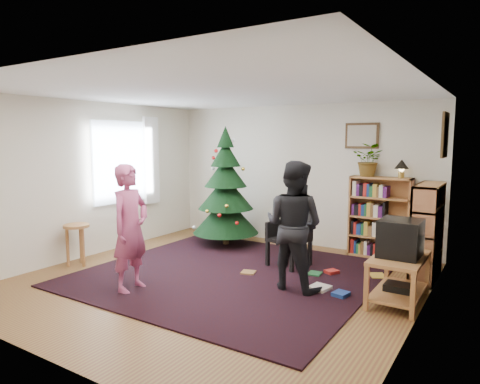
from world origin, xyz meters
The scene contains 23 objects.
floor centered at (0.00, 0.00, 0.00)m, with size 5.00×5.00×0.00m, color brown.
ceiling centered at (0.00, 0.00, 2.50)m, with size 5.00×5.00×0.00m, color white.
wall_back centered at (0.00, 2.50, 1.25)m, with size 5.00×0.02×2.50m, color silver.
wall_front centered at (0.00, -2.50, 1.25)m, with size 5.00×0.02×2.50m, color silver.
wall_left centered at (-2.50, 0.00, 1.25)m, with size 0.02×5.00×2.50m, color silver.
wall_right centered at (2.50, 0.00, 1.25)m, with size 0.02×5.00×2.50m, color silver.
rug centered at (0.00, 0.30, 0.01)m, with size 3.80×3.60×0.02m, color black.
window_pane centered at (-2.47, 0.60, 1.50)m, with size 0.04×1.20×1.40m, color silver.
curtain centered at (-2.43, 1.30, 1.50)m, with size 0.06×0.35×1.60m, color white.
picture_back centered at (1.15, 2.48, 1.95)m, with size 0.55×0.03×0.42m.
picture_right centered at (2.48, 1.75, 1.95)m, with size 0.03×0.50×0.60m.
christmas_tree centered at (-1.01, 1.68, 0.89)m, with size 1.17×1.17×2.13m.
bookshelf_back centered at (1.52, 2.34, 0.66)m, with size 0.95×0.30×1.30m.
bookshelf_right centered at (2.34, 1.62, 0.66)m, with size 0.30×0.95×1.30m.
tv_stand centered at (2.22, 0.51, 0.33)m, with size 0.55×0.98×0.55m.
crt_tv centered at (2.22, 0.51, 0.76)m, with size 0.46×0.49×0.43m.
armchair centered at (0.53, 1.18, 0.50)m, with size 0.60×0.61×0.93m.
stool centered at (-2.20, -0.56, 0.49)m, with size 0.38×0.38×0.63m.
person_standing centered at (-0.71, -0.88, 0.80)m, with size 0.58×0.38×1.59m, color #A9436E.
person_by_chair centered at (0.98, 0.26, 0.82)m, with size 0.79×0.62×1.63m, color black.
potted_plant centered at (1.32, 2.34, 1.56)m, with size 0.48×0.41×0.53m, color gray.
table_lamp centered at (1.82, 2.34, 1.49)m, with size 0.22×0.22×0.29m.
floor_clutter centered at (1.19, 0.73, 0.04)m, with size 1.78×1.20×0.08m.
Camera 1 is at (3.23, -4.55, 1.90)m, focal length 32.00 mm.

